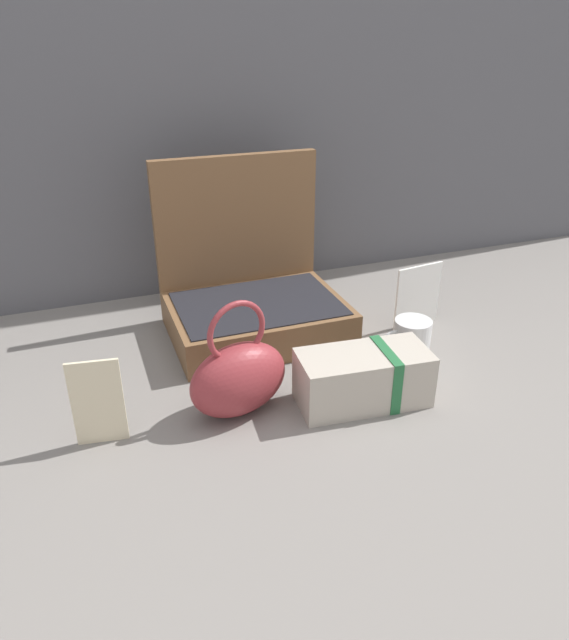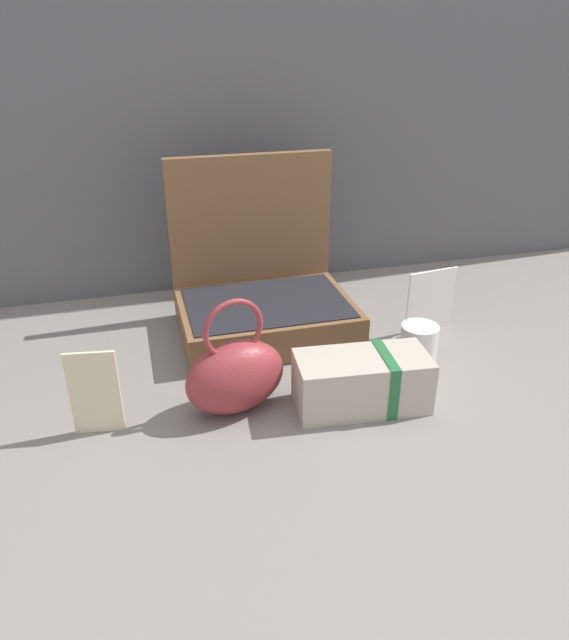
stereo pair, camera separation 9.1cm
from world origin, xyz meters
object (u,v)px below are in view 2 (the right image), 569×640
object	(u,v)px
open_suitcase	(262,295)
poster_card_right	(431,301)
teal_pouch_handbag	(235,375)
info_card_left	(95,393)
coffee_mug	(417,347)
cream_toiletry_bag	(363,381)

from	to	relation	value
open_suitcase	poster_card_right	world-z (taller)	open_suitcase
teal_pouch_handbag	poster_card_right	bearing A→B (deg)	21.34
info_card_left	coffee_mug	bearing A→B (deg)	13.15
coffee_mug	teal_pouch_handbag	bearing A→B (deg)	-172.41
open_suitcase	info_card_left	size ratio (longest dim) A/B	2.42
cream_toiletry_bag	poster_card_right	world-z (taller)	poster_card_right
cream_toiletry_bag	coffee_mug	bearing A→B (deg)	32.26
open_suitcase	cream_toiletry_bag	size ratio (longest dim) A/B	1.52
info_card_left	cream_toiletry_bag	bearing A→B (deg)	2.73
teal_pouch_handbag	cream_toiletry_bag	world-z (taller)	teal_pouch_handbag
teal_pouch_handbag	poster_card_right	world-z (taller)	teal_pouch_handbag
open_suitcase	cream_toiletry_bag	bearing A→B (deg)	-73.20
open_suitcase	teal_pouch_handbag	xyz separation A→B (m)	(-0.13, -0.32, -0.01)
open_suitcase	teal_pouch_handbag	size ratio (longest dim) A/B	1.71
cream_toiletry_bag	coffee_mug	distance (m)	0.20
open_suitcase	info_card_left	distance (m)	0.50
poster_card_right	info_card_left	bearing A→B (deg)	-172.17
open_suitcase	cream_toiletry_bag	distance (m)	0.39
teal_pouch_handbag	open_suitcase	bearing A→B (deg)	68.25
open_suitcase	teal_pouch_handbag	world-z (taller)	open_suitcase
info_card_left	poster_card_right	world-z (taller)	info_card_left
coffee_mug	open_suitcase	bearing A→B (deg)	136.14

